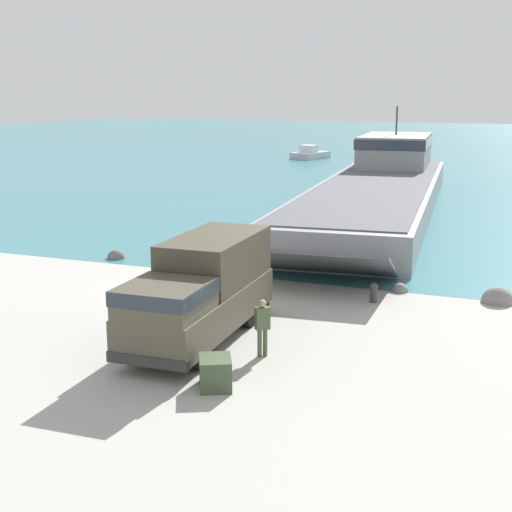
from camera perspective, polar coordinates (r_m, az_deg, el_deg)
ground_plane at (r=28.89m, az=-5.98°, el=-3.16°), size 240.00×240.00×0.00m
water_surface at (r=119.30m, az=15.32°, el=8.57°), size 240.00×180.00×0.01m
landing_craft at (r=53.20m, az=10.01°, el=5.81°), size 10.94×41.69×6.95m
military_truck at (r=23.43m, az=-4.35°, el=-2.70°), size 2.74×7.72×3.26m
soldier_on_ramp at (r=21.91m, az=0.52°, el=-5.43°), size 0.49×0.47×1.82m
moored_boat_c at (r=90.88m, az=4.35°, el=8.14°), size 4.09×5.87×1.69m
mooring_bollard at (r=28.08m, az=9.39°, el=-2.82°), size 0.33×0.33×0.79m
cargo_crate at (r=19.88m, az=-3.27°, el=-9.31°), size 1.25×1.32×0.87m
shoreline_rock_a at (r=33.19m, az=-7.14°, el=-1.08°), size 1.08×1.08×1.08m
shoreline_rock_b at (r=29.91m, az=11.43°, el=-2.79°), size 0.70×0.70×0.70m
shoreline_rock_c at (r=29.34m, az=18.76°, el=-3.54°), size 1.26×1.26×1.26m
shoreline_rock_d at (r=35.85m, az=-11.11°, el=-0.18°), size 0.89×0.89×0.89m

